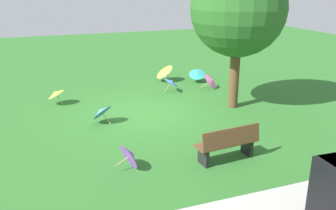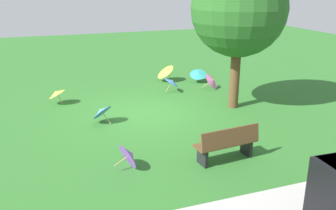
% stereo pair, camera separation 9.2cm
% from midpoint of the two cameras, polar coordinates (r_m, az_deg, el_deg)
% --- Properties ---
extents(ground, '(40.00, 40.00, 0.00)m').
position_cam_midpoint_polar(ground, '(12.29, -3.17, -1.14)').
color(ground, '#2D6B28').
extents(park_bench, '(1.64, 0.63, 0.90)m').
position_cam_midpoint_polar(park_bench, '(8.99, 9.05, -5.93)').
color(park_bench, brown).
rests_on(park_bench, ground).
extents(shade_tree, '(3.14, 3.14, 4.92)m').
position_cam_midpoint_polar(shade_tree, '(12.35, 10.71, 14.53)').
color(shade_tree, brown).
rests_on(shade_tree, ground).
extents(parasol_pink_0, '(0.87, 0.88, 0.66)m').
position_cam_midpoint_polar(parasol_pink_0, '(14.96, 6.63, 3.81)').
color(parasol_pink_0, tan).
rests_on(parasol_pink_0, ground).
extents(parasol_yellow_0, '(0.75, 0.83, 0.77)m').
position_cam_midpoint_polar(parasol_yellow_0, '(15.97, -0.86, 5.34)').
color(parasol_yellow_0, tan).
rests_on(parasol_yellow_0, ground).
extents(parasol_teal_0, '(0.93, 0.92, 0.61)m').
position_cam_midpoint_polar(parasol_teal_0, '(15.89, 4.41, 4.96)').
color(parasol_teal_0, tan).
rests_on(parasol_teal_0, ground).
extents(parasol_purple_0, '(0.67, 0.73, 0.66)m').
position_cam_midpoint_polar(parasol_purple_0, '(8.65, -6.13, -7.80)').
color(parasol_purple_0, tan).
rests_on(parasol_purple_0, ground).
extents(parasol_blue_0, '(0.87, 0.86, 0.65)m').
position_cam_midpoint_polar(parasol_blue_0, '(11.43, -10.64, -0.98)').
color(parasol_blue_0, tan).
rests_on(parasol_blue_0, ground).
extents(parasol_yellow_1, '(0.78, 0.79, 0.61)m').
position_cam_midpoint_polar(parasol_yellow_1, '(13.55, -17.36, 1.77)').
color(parasol_yellow_1, tan).
rests_on(parasol_yellow_1, ground).
extents(parasol_blue_1, '(0.70, 0.74, 0.65)m').
position_cam_midpoint_polar(parasol_blue_1, '(14.38, 0.34, 3.66)').
color(parasol_blue_1, tan).
rests_on(parasol_blue_1, ground).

